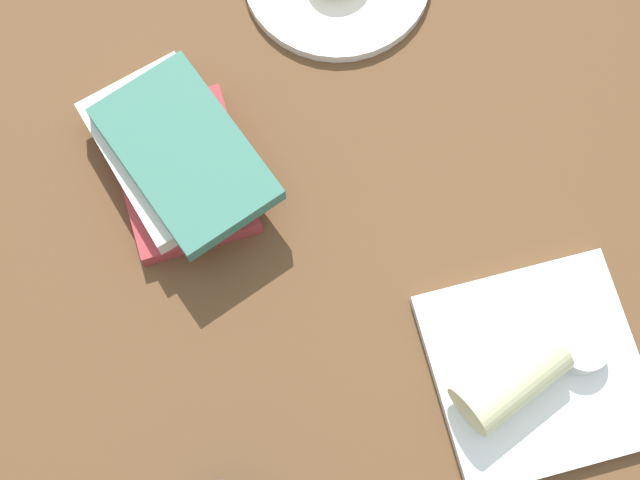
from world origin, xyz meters
TOP-DOWN VIEW (x-y plane):
  - dining_table at (0.00, 0.00)cm, footprint 110.00×90.00cm
  - square_plate at (20.01, 11.85)cm, footprint 23.57×23.57cm
  - sauce_cup at (19.88, 16.64)cm, footprint 5.25×5.25cm
  - breakfast_wrap at (20.12, 8.01)cm, footprint 8.94×12.65cm
  - book_stack at (-14.56, -15.62)cm, footprint 23.67×17.71cm

SIDE VIEW (x-z plane):
  - dining_table at x=0.00cm, z-range 0.00..4.00cm
  - square_plate at x=20.01cm, z-range 4.00..5.60cm
  - sauce_cup at x=19.88cm, z-range 5.70..8.43cm
  - book_stack at x=-14.56cm, z-range 4.01..11.77cm
  - breakfast_wrap at x=20.12cm, z-range 5.60..11.57cm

